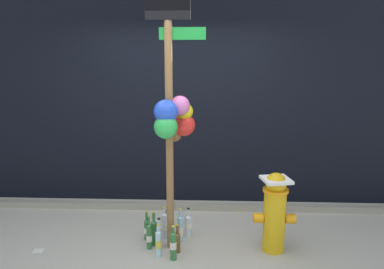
% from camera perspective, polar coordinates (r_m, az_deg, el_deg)
% --- Properties ---
extents(ground_plane, '(14.00, 14.00, 0.00)m').
position_cam_1_polar(ground_plane, '(4.35, -2.85, -17.23)').
color(ground_plane, '#ADA899').
extents(building_wall, '(10.00, 0.20, 3.78)m').
position_cam_1_polar(building_wall, '(5.46, -1.44, 9.71)').
color(building_wall, black).
rests_on(building_wall, ground_plane).
extents(curb_strip, '(8.00, 0.12, 0.08)m').
position_cam_1_polar(curb_strip, '(5.46, -1.63, -10.32)').
color(curb_strip, gray).
rests_on(curb_strip, ground_plane).
extents(memorial_post, '(0.59, 0.48, 2.77)m').
position_cam_1_polar(memorial_post, '(4.04, -2.78, 4.35)').
color(memorial_post, olive).
rests_on(memorial_post, ground_plane).
extents(fire_hydrant, '(0.45, 0.34, 0.87)m').
position_cam_1_polar(fire_hydrant, '(4.36, 11.85, -10.69)').
color(fire_hydrant, gold).
rests_on(fire_hydrant, ground_plane).
extents(bottle_0, '(0.07, 0.07, 0.38)m').
position_cam_1_polar(bottle_0, '(4.23, -2.72, -15.62)').
color(bottle_0, '#337038').
rests_on(bottle_0, ground_plane).
extents(bottle_1, '(0.06, 0.06, 0.35)m').
position_cam_1_polar(bottle_1, '(4.46, -4.76, -14.32)').
color(bottle_1, silver).
rests_on(bottle_1, ground_plane).
extents(bottle_2, '(0.06, 0.06, 0.39)m').
position_cam_1_polar(bottle_2, '(4.58, -1.71, -13.38)').
color(bottle_2, '#93CCE0').
rests_on(bottle_2, ground_plane).
extents(bottle_3, '(0.06, 0.06, 0.39)m').
position_cam_1_polar(bottle_3, '(4.46, -6.19, -14.35)').
color(bottle_3, '#337038').
rests_on(bottle_3, ground_plane).
extents(bottle_4, '(0.06, 0.06, 0.36)m').
position_cam_1_polar(bottle_4, '(4.30, -4.86, -15.30)').
color(bottle_4, '#B2DBEA').
rests_on(bottle_4, ground_plane).
extents(bottle_5, '(0.06, 0.06, 0.32)m').
position_cam_1_polar(bottle_5, '(4.37, -2.13, -15.13)').
color(bottle_5, brown).
rests_on(bottle_5, ground_plane).
extents(bottle_6, '(0.08, 0.08, 0.31)m').
position_cam_1_polar(bottle_6, '(4.74, -3.92, -12.90)').
color(bottle_6, brown).
rests_on(bottle_6, ground_plane).
extents(bottle_7, '(0.06, 0.06, 0.35)m').
position_cam_1_polar(bottle_7, '(4.65, -6.54, -13.33)').
color(bottle_7, '#337038').
rests_on(bottle_7, ground_plane).
extents(bottle_8, '(0.08, 0.08, 0.34)m').
position_cam_1_polar(bottle_8, '(4.71, -0.52, -12.88)').
color(bottle_8, silver).
rests_on(bottle_8, ground_plane).
extents(bottle_9, '(0.08, 0.08, 0.39)m').
position_cam_1_polar(bottle_9, '(4.64, -4.00, -12.90)').
color(bottle_9, silver).
rests_on(bottle_9, ground_plane).
extents(bottle_10, '(0.07, 0.07, 0.40)m').
position_cam_1_polar(bottle_10, '(4.52, -5.52, -13.77)').
color(bottle_10, '#337038').
rests_on(bottle_10, ground_plane).
extents(litter_0, '(0.12, 0.10, 0.01)m').
position_cam_1_polar(litter_0, '(4.75, -21.30, -15.35)').
color(litter_0, silver).
rests_on(litter_0, ground_plane).
extents(litter_1, '(0.12, 0.11, 0.01)m').
position_cam_1_polar(litter_1, '(5.42, 7.00, -11.00)').
color(litter_1, tan).
rests_on(litter_1, ground_plane).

